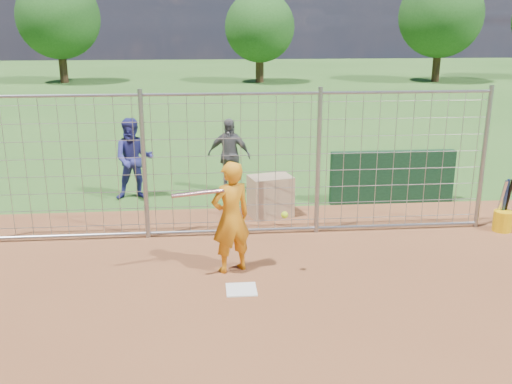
{
  "coord_description": "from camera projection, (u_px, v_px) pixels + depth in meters",
  "views": [
    {
      "loc": [
        -0.46,
        -7.52,
        3.67
      ],
      "look_at": [
        0.3,
        0.8,
        1.15
      ],
      "focal_mm": 40.0,
      "sensor_mm": 36.0,
      "label": 1
    }
  ],
  "objects": [
    {
      "name": "equipment_bin",
      "position": [
        270.0,
        196.0,
        11.06
      ],
      "size": [
        0.91,
        0.73,
        0.8
      ],
      "primitive_type": "cube",
      "rotation": [
        0.0,
        0.0,
        0.25
      ],
      "color": "tan",
      "rests_on": "ground"
    },
    {
      "name": "bystander_a",
      "position": [
        134.0,
        159.0,
        12.0
      ],
      "size": [
        0.89,
        0.71,
        1.74
      ],
      "primitive_type": "imported",
      "rotation": [
        0.0,
        0.0,
        0.07
      ],
      "color": "navy",
      "rests_on": "ground"
    },
    {
      "name": "bucket_with_bats",
      "position": [
        503.0,
        218.0,
        10.3
      ],
      "size": [
        0.34,
        0.35,
        0.98
      ],
      "color": "#F2B60C",
      "rests_on": "ground"
    },
    {
      "name": "bystander_b",
      "position": [
        229.0,
        156.0,
        12.51
      ],
      "size": [
        1.05,
        0.69,
        1.65
      ],
      "primitive_type": "imported",
      "rotation": [
        0.0,
        0.0,
        -0.32
      ],
      "color": "#535357",
      "rests_on": "ground"
    },
    {
      "name": "tree_line",
      "position": [
        262.0,
        20.0,
        34.29
      ],
      "size": [
        44.66,
        6.72,
        6.48
      ],
      "color": "#3F2B19",
      "rests_on": "ground"
    },
    {
      "name": "backstop_fence",
      "position": [
        232.0,
        166.0,
        9.81
      ],
      "size": [
        9.08,
        0.08,
        2.6
      ],
      "color": "gray",
      "rests_on": "ground"
    },
    {
      "name": "equipment_in_play",
      "position": [
        222.0,
        198.0,
        8.15
      ],
      "size": [
        1.68,
        0.31,
        0.45
      ],
      "color": "silver",
      "rests_on": "ground"
    },
    {
      "name": "home_plate",
      "position": [
        241.0,
        290.0,
        8.08
      ],
      "size": [
        0.43,
        0.43,
        0.02
      ],
      "primitive_type": "cube",
      "color": "silver",
      "rests_on": "ground"
    },
    {
      "name": "batter",
      "position": [
        231.0,
        217.0,
        8.48
      ],
      "size": [
        0.74,
        0.63,
        1.72
      ],
      "primitive_type": "imported",
      "rotation": [
        0.0,
        0.0,
        3.56
      ],
      "color": "orange",
      "rests_on": "ground"
    },
    {
      "name": "dugout_wall",
      "position": [
        392.0,
        177.0,
        11.84
      ],
      "size": [
        2.6,
        0.2,
        1.1
      ],
      "primitive_type": "cube",
      "color": "#11381E",
      "rests_on": "ground"
    },
    {
      "name": "ground",
      "position": [
        240.0,
        284.0,
        8.27
      ],
      "size": [
        100.0,
        100.0,
        0.0
      ],
      "primitive_type": "plane",
      "color": "#2D591E",
      "rests_on": "ground"
    }
  ]
}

